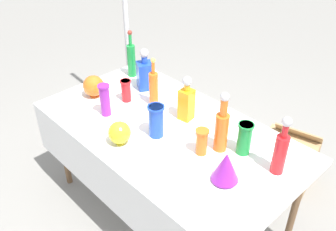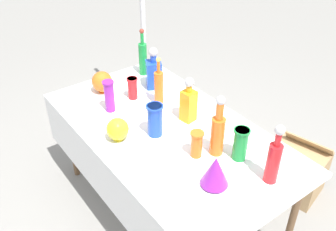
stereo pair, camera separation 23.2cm
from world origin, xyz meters
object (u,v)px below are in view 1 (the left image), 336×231
slender_vase_0 (202,141)px  canopy_pole (126,20)px  slender_vase_4 (156,120)px  square_decanter_0 (187,101)px  tall_bottle_2 (154,88)px  cardboard_box_behind_left (286,161)px  slender_vase_1 (105,99)px  slender_vase_2 (245,138)px  tall_bottle_0 (222,127)px  fluted_vase_0 (226,167)px  tall_bottle_3 (131,59)px  round_bowl_0 (120,133)px  tall_bottle_1 (281,150)px  round_bowl_1 (94,86)px  slender_vase_3 (126,90)px  square_decanter_1 (145,73)px

slender_vase_0 → canopy_pole: bearing=158.0°
slender_vase_4 → square_decanter_0: bearing=89.1°
tall_bottle_2 → cardboard_box_behind_left: tall_bottle_2 is taller
slender_vase_1 → slender_vase_2: size_ratio=1.11×
tall_bottle_0 → slender_vase_0: bearing=-114.3°
fluted_vase_0 → cardboard_box_behind_left: 1.23m
tall_bottle_3 → square_decanter_0: bearing=-9.5°
canopy_pole → tall_bottle_0: bearing=-17.4°
square_decanter_0 → slender_vase_2: bearing=-1.0°
slender_vase_4 → round_bowl_0: bearing=-113.8°
tall_bottle_0 → tall_bottle_2: (-0.63, 0.04, -0.02)m
fluted_vase_0 → canopy_pole: size_ratio=0.07×
slender_vase_1 → cardboard_box_behind_left: (0.81, 1.11, -0.69)m
square_decanter_0 → cardboard_box_behind_left: size_ratio=0.65×
cardboard_box_behind_left → tall_bottle_3: bearing=-150.1°
square_decanter_0 → slender_vase_0: square_decanter_0 is taller
tall_bottle_2 → slender_vase_1: bearing=-112.3°
tall_bottle_1 → round_bowl_1: size_ratio=2.26×
slender_vase_3 → slender_vase_4: 0.46m
fluted_vase_0 → cardboard_box_behind_left: (-0.14, 1.02, -0.67)m
tall_bottle_0 → round_bowl_1: bearing=-169.1°
tall_bottle_3 → canopy_pole: (-0.37, 0.25, 0.15)m
square_decanter_1 → cardboard_box_behind_left: 1.33m
square_decanter_0 → fluted_vase_0: 0.60m
slender_vase_4 → cardboard_box_behind_left: bearing=68.4°
square_decanter_1 → slender_vase_3: size_ratio=1.97×
square_decanter_0 → slender_vase_1: (-0.41, -0.35, -0.02)m
slender_vase_1 → slender_vase_0: bearing=12.9°
slender_vase_4 → round_bowl_0: slender_vase_4 is taller
slender_vase_4 → canopy_pole: 1.26m
tall_bottle_1 → slender_vase_3: 1.15m
slender_vase_2 → cardboard_box_behind_left: bearing=94.9°
slender_vase_2 → cardboard_box_behind_left: slender_vase_2 is taller
tall_bottle_1 → square_decanter_0: bearing=179.6°
tall_bottle_2 → round_bowl_0: 0.47m
round_bowl_1 → cardboard_box_behind_left: bearing=44.3°
tall_bottle_1 → square_decanter_0: size_ratio=1.15×
tall_bottle_0 → fluted_vase_0: tall_bottle_0 is taller
tall_bottle_1 → slender_vase_2: tall_bottle_1 is taller
tall_bottle_0 → square_decanter_1: 0.86m
slender_vase_3 → round_bowl_1: same height
tall_bottle_2 → square_decanter_1: bearing=153.6°
tall_bottle_2 → canopy_pole: size_ratio=0.13×
tall_bottle_3 → square_decanter_1: bearing=-13.1°
tall_bottle_0 → slender_vase_3: 0.81m
slender_vase_0 → fluted_vase_0: (0.24, -0.08, 0.01)m
round_bowl_0 → slender_vase_4: bearing=66.2°
tall_bottle_0 → square_decanter_0: 0.36m
cardboard_box_behind_left → tall_bottle_2: bearing=-130.4°
fluted_vase_0 → slender_vase_4: bearing=179.6°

